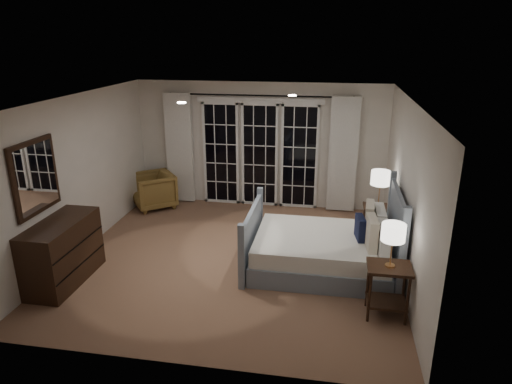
% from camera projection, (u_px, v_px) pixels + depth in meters
% --- Properties ---
extents(floor, '(5.00, 5.00, 0.00)m').
position_uv_depth(floor, '(234.00, 258.00, 7.23)').
color(floor, '#875F48').
rests_on(floor, ground).
extents(ceiling, '(5.00, 5.00, 0.00)m').
position_uv_depth(ceiling, '(232.00, 99.00, 6.41)').
color(ceiling, white).
rests_on(ceiling, wall_back).
extents(wall_left, '(0.02, 5.00, 2.50)m').
position_uv_depth(wall_left, '(79.00, 175.00, 7.22)').
color(wall_left, beige).
rests_on(wall_left, floor).
extents(wall_right, '(0.02, 5.00, 2.50)m').
position_uv_depth(wall_right, '(406.00, 193.00, 6.42)').
color(wall_right, beige).
rests_on(wall_right, floor).
extents(wall_back, '(5.00, 0.02, 2.50)m').
position_uv_depth(wall_back, '(260.00, 145.00, 9.15)').
color(wall_back, beige).
rests_on(wall_back, floor).
extents(wall_front, '(5.00, 0.02, 2.50)m').
position_uv_depth(wall_front, '(178.00, 261.00, 4.50)').
color(wall_front, beige).
rests_on(wall_front, floor).
extents(french_doors, '(2.50, 0.04, 2.20)m').
position_uv_depth(french_doors, '(260.00, 154.00, 9.17)').
color(french_doors, black).
rests_on(french_doors, wall_back).
extents(curtain_rod, '(3.50, 0.03, 0.03)m').
position_uv_depth(curtain_rod, '(259.00, 95.00, 8.73)').
color(curtain_rod, black).
rests_on(curtain_rod, wall_back).
extents(curtain_left, '(0.55, 0.10, 2.25)m').
position_uv_depth(curtain_left, '(180.00, 148.00, 9.34)').
color(curtain_left, silver).
rests_on(curtain_left, curtain_rod).
extents(curtain_right, '(0.55, 0.10, 2.25)m').
position_uv_depth(curtain_right, '(343.00, 155.00, 8.81)').
color(curtain_right, silver).
rests_on(curtain_right, curtain_rod).
extents(downlight_a, '(0.12, 0.12, 0.01)m').
position_uv_depth(downlight_a, '(292.00, 96.00, 6.85)').
color(downlight_a, white).
rests_on(downlight_a, ceiling).
extents(downlight_b, '(0.12, 0.12, 0.01)m').
position_uv_depth(downlight_b, '(182.00, 103.00, 6.14)').
color(downlight_b, white).
rests_on(downlight_b, ceiling).
extents(bed, '(2.16, 1.55, 1.26)m').
position_uv_depth(bed, '(325.00, 249.00, 6.82)').
color(bed, slate).
rests_on(bed, floor).
extents(nightstand_left, '(0.53, 0.43, 0.69)m').
position_uv_depth(nightstand_left, '(388.00, 283.00, 5.62)').
color(nightstand_left, black).
rests_on(nightstand_left, floor).
extents(nightstand_right, '(0.48, 0.38, 0.62)m').
position_uv_depth(nightstand_right, '(377.00, 218.00, 7.74)').
color(nightstand_right, black).
rests_on(nightstand_right, floor).
extents(lamp_left, '(0.29, 0.29, 0.55)m').
position_uv_depth(lamp_left, '(393.00, 233.00, 5.40)').
color(lamp_left, tan).
rests_on(lamp_left, nightstand_left).
extents(lamp_right, '(0.32, 0.32, 0.62)m').
position_uv_depth(lamp_right, '(381.00, 178.00, 7.51)').
color(lamp_right, tan).
rests_on(lamp_right, nightstand_right).
extents(armchair, '(1.09, 1.09, 0.72)m').
position_uv_depth(armchair, '(154.00, 190.00, 9.26)').
color(armchair, brown).
rests_on(armchair, floor).
extents(dresser, '(0.55, 1.29, 0.92)m').
position_uv_depth(dresser, '(63.00, 252.00, 6.43)').
color(dresser, black).
rests_on(dresser, floor).
extents(mirror, '(0.05, 0.85, 1.00)m').
position_uv_depth(mirror, '(35.00, 177.00, 6.11)').
color(mirror, black).
rests_on(mirror, wall_left).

